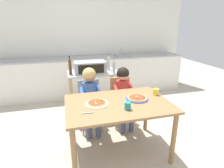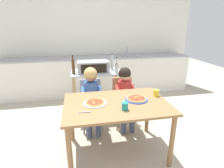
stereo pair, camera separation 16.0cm
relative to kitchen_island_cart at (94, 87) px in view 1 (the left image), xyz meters
name	(u,v)px [view 1 (the left image)]	position (x,y,z in m)	size (l,w,h in m)	color
ground_plane	(102,115)	(0.13, -0.12, -0.56)	(10.57, 10.57, 0.00)	#B7AD99
back_wall_tiled	(88,38)	(0.13, 1.52, 0.79)	(5.14, 0.12, 2.70)	white
kitchen_counter	(92,75)	(0.13, 1.11, -0.10)	(4.62, 0.60, 1.12)	silver
kitchen_island_cart	(94,87)	(0.00, 0.00, 0.00)	(0.92, 0.54, 0.85)	#B7BABF
toaster_oven	(90,67)	(-0.06, -0.03, 0.39)	(0.55, 0.34, 0.20)	#999BA0
bottle_squat_spirits	(70,67)	(-0.40, -0.09, 0.43)	(0.05, 0.05, 0.33)	#4C2D14
bottle_slim_sauce	(109,63)	(0.32, 0.08, 0.42)	(0.06, 0.06, 0.30)	#ADB7B2
bottle_clear_vinegar	(114,67)	(0.34, -0.21, 0.40)	(0.05, 0.05, 0.29)	#ADB7B2
dining_table	(118,110)	(0.13, -1.18, 0.08)	(1.31, 0.89, 0.74)	olive
dining_chair_left	(90,101)	(-0.14, -0.47, -0.08)	(0.36, 0.36, 0.81)	gray
dining_chair_right	(121,98)	(0.41, -0.46, -0.08)	(0.36, 0.36, 0.81)	tan
child_in_blue_striped_shirt	(90,92)	(-0.14, -0.59, 0.13)	(0.32, 0.42, 1.04)	#424C6B
child_in_red_shirt	(124,90)	(0.41, -0.58, 0.11)	(0.32, 0.42, 1.01)	#424C6B
pizza_plate_white	(97,103)	(-0.14, -1.15, 0.19)	(0.29, 0.29, 0.03)	white
pizza_plate_blue_rimmed	(137,98)	(0.41, -1.14, 0.19)	(0.30, 0.30, 0.03)	#3356B7
drinking_cup_yellow	(156,92)	(0.71, -1.07, 0.23)	(0.08, 0.08, 0.09)	yellow
drinking_cup_teal	(128,106)	(0.18, -1.39, 0.23)	(0.08, 0.08, 0.09)	teal
serving_spoon	(88,113)	(-0.28, -1.37, 0.19)	(0.01, 0.01, 0.14)	#B7BABF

